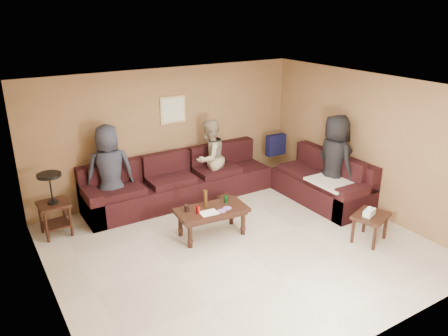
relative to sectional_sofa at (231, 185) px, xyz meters
name	(u,v)px	position (x,y,z in m)	size (l,w,h in m)	color
room	(240,146)	(-0.81, -1.52, 1.34)	(5.60, 5.50, 2.50)	beige
sectional_sofa	(231,185)	(0.00, 0.00, 0.00)	(4.65, 2.90, 0.97)	black
coffee_table	(211,213)	(-1.00, -0.98, 0.08)	(1.20, 0.68, 0.76)	black
end_table_left	(53,203)	(-3.18, 0.38, 0.24)	(0.50, 0.50, 1.08)	black
side_table_right	(370,218)	(1.06, -2.47, 0.08)	(0.69, 0.62, 0.61)	black
waste_bin	(225,203)	(-0.32, -0.32, -0.18)	(0.24, 0.24, 0.29)	black
wall_art	(173,110)	(-0.71, 0.96, 1.37)	(0.52, 0.04, 0.52)	tan
person_left	(110,172)	(-2.15, 0.56, 0.52)	(0.83, 0.54, 1.69)	#282B38
person_middle	(210,158)	(-0.19, 0.48, 0.44)	(0.75, 0.58, 1.53)	tan
person_right	(334,161)	(1.55, -1.13, 0.55)	(0.85, 0.56, 1.75)	black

